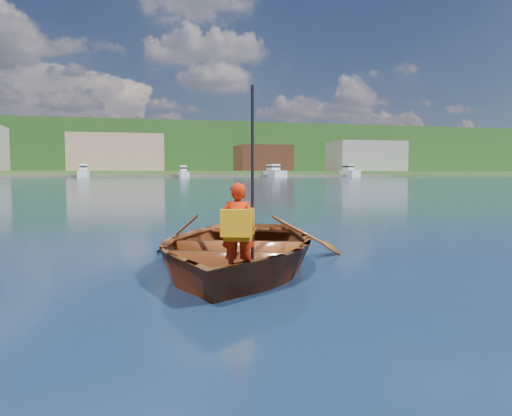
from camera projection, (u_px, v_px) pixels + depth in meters
ground at (197, 266)px, 6.68m from camera, size 600.00×600.00×0.00m
rowboat at (236, 247)px, 6.47m from camera, size 4.19×4.90×0.86m
child_paddler at (238, 227)px, 5.53m from camera, size 0.44×0.43×2.12m
shoreline at (131, 154)px, 234.79m from camera, size 400.00×140.00×22.00m
dock at (139, 176)px, 150.20m from camera, size 159.98×12.82×0.80m
waterfront_buildings at (108, 153)px, 163.82m from camera, size 202.00×16.00×14.00m
marina_yachts at (129, 173)px, 144.88m from camera, size 141.42×13.87×4.42m
hillside_trees at (121, 137)px, 235.52m from camera, size 321.74×73.31×23.80m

